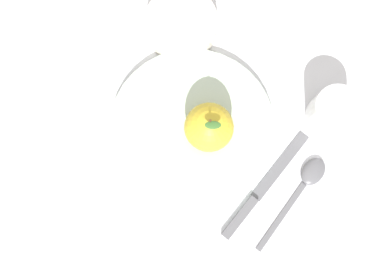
{
  "coord_description": "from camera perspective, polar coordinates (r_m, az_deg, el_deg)",
  "views": [
    {
      "loc": [
        0.1,
        -0.07,
        0.79
      ],
      "look_at": [
        -0.02,
        0.01,
        0.02
      ],
      "focal_mm": 45.67,
      "sensor_mm": 36.0,
      "label": 1
    }
  ],
  "objects": [
    {
      "name": "knife",
      "position": [
        0.79,
        7.71,
        -7.68
      ],
      "size": [
        0.08,
        0.21,
        0.01
      ],
      "color": "#59595E",
      "rests_on": "ground_plane"
    },
    {
      "name": "spoon",
      "position": [
        0.8,
        13.17,
        -6.12
      ],
      "size": [
        0.08,
        0.17,
        0.01
      ],
      "color": "#59595E",
      "rests_on": "ground_plane"
    },
    {
      "name": "dinner_plate",
      "position": [
        0.79,
        0.0,
        -0.13
      ],
      "size": [
        0.27,
        0.27,
        0.02
      ],
      "color": "#B2C6B2",
      "rests_on": "ground_plane"
    },
    {
      "name": "cup",
      "position": [
        0.8,
        16.2,
        1.9
      ],
      "size": [
        0.07,
        0.07,
        0.07
      ],
      "color": "white",
      "rests_on": "ground_plane"
    },
    {
      "name": "side_bowl",
      "position": [
        0.83,
        -1.27,
        12.07
      ],
      "size": [
        0.12,
        0.12,
        0.04
      ],
      "color": "silver",
      "rests_on": "ground_plane"
    },
    {
      "name": "ground_plane",
      "position": [
        0.8,
        0.23,
        -1.75
      ],
      "size": [
        2.4,
        2.4,
        0.0
      ],
      "primitive_type": "plane",
      "color": "silver"
    },
    {
      "name": "apple",
      "position": [
        0.74,
        1.87,
        0.27
      ],
      "size": [
        0.08,
        0.08,
        0.09
      ],
      "color": "gold",
      "rests_on": "dinner_plate"
    }
  ]
}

